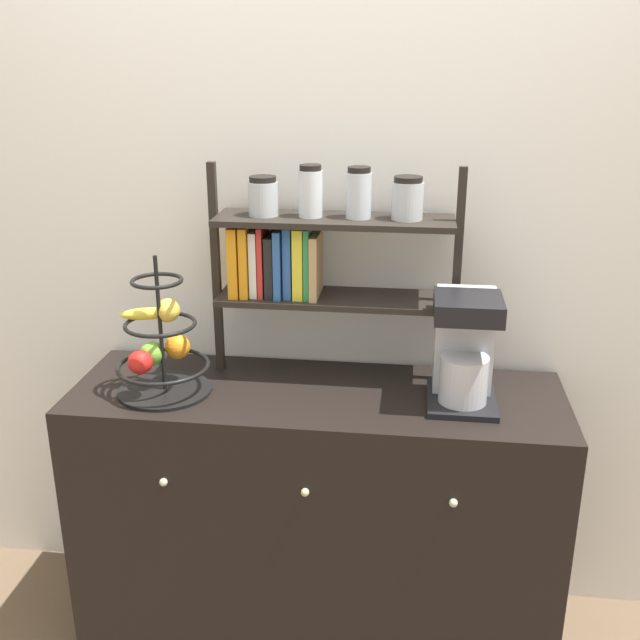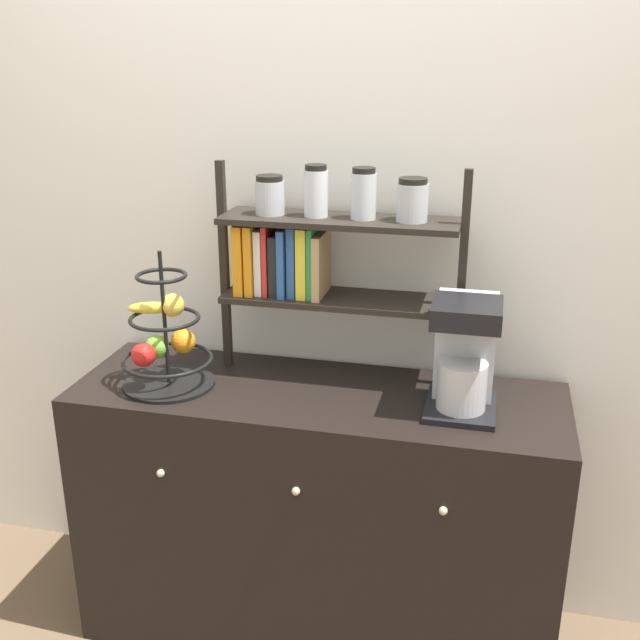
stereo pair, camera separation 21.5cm
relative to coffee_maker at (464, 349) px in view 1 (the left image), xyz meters
name	(u,v)px [view 1 (the left image)]	position (x,y,z in m)	size (l,w,h in m)	color
wall_back	(328,229)	(-0.43, 0.29, 0.27)	(7.00, 0.05, 2.60)	silver
sideboard	(317,516)	(-0.43, 0.00, -0.60)	(1.48, 0.50, 0.87)	black
coffee_maker	(464,349)	(0.00, 0.00, 0.00)	(0.20, 0.23, 0.33)	black
fruit_stand	(161,349)	(-0.88, -0.05, -0.03)	(0.28, 0.28, 0.42)	black
shelf_hutch	(310,248)	(-0.46, 0.14, 0.24)	(0.75, 0.20, 0.65)	black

